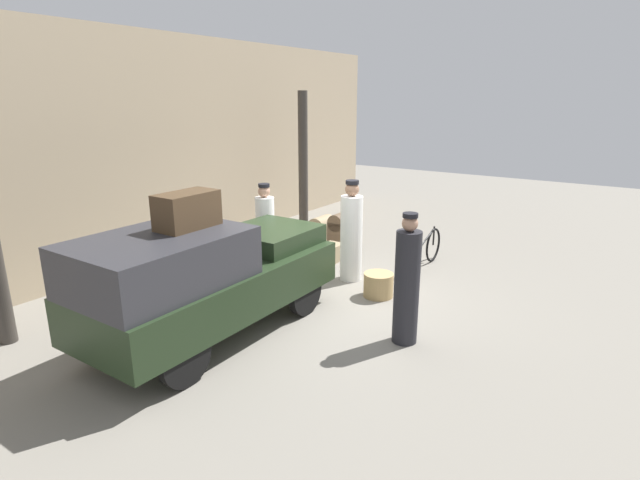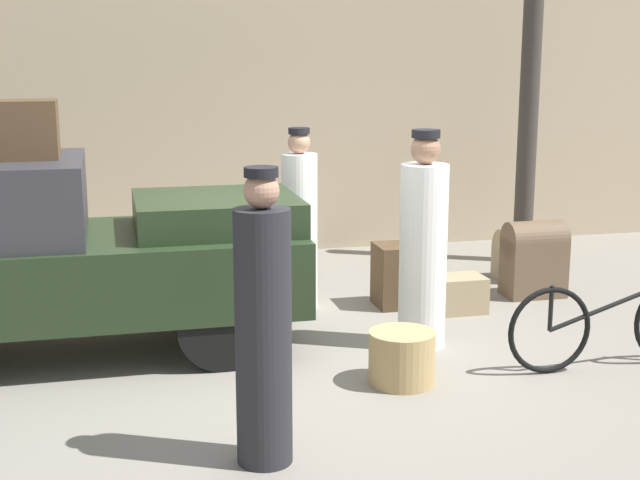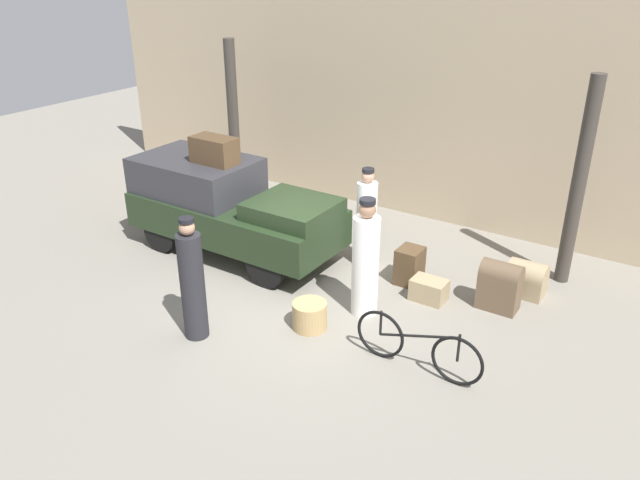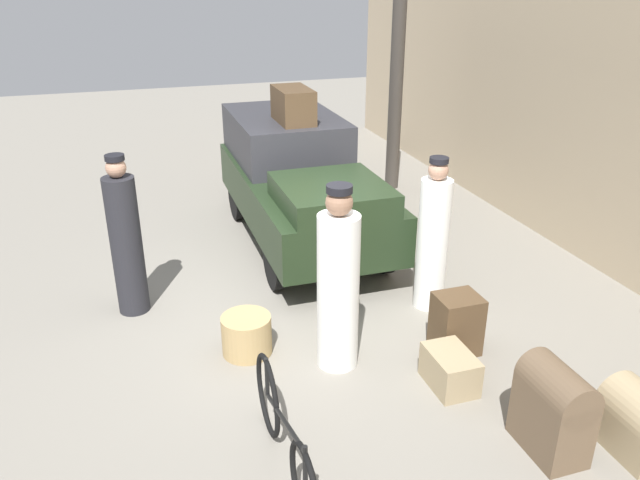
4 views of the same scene
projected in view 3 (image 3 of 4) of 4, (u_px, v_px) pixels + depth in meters
ground_plane at (303, 295)px, 10.00m from camera, size 30.00×30.00×0.00m
station_building_facade at (420, 106)px, 12.12m from camera, size 16.00×0.15×4.50m
canopy_pillar_left at (233, 122)px, 13.22m from camera, size 0.23×0.23×3.40m
canopy_pillar_right at (579, 184)px, 9.73m from camera, size 0.23×0.23×3.40m
truck at (227, 205)px, 11.08m from camera, size 3.88×1.59×1.64m
bicycle at (417, 347)px, 8.09m from camera, size 1.79×0.04×0.74m
wicker_basket at (310, 315)px, 9.06m from camera, size 0.51×0.51×0.41m
conductor_in_dark_uniform at (192, 283)px, 8.61m from camera, size 0.34×0.34×1.83m
porter_lifting_near_truck at (366, 262)px, 9.18m from camera, size 0.40×0.40×1.85m
porter_carrying_trunk at (366, 222)px, 10.62m from camera, size 0.35×0.35×1.77m
suitcase_tan_flat at (500, 284)px, 9.46m from camera, size 0.61×0.38×0.79m
suitcase_black_upright at (429, 290)px, 9.79m from camera, size 0.54×0.37×0.35m
trunk_umber_medium at (409, 266)px, 10.24m from camera, size 0.38×0.44×0.62m
trunk_large_brown at (527, 279)px, 9.92m from camera, size 0.58×0.45×0.57m
trunk_on_truck_roof at (214, 150)px, 10.77m from camera, size 0.81×0.44×0.46m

